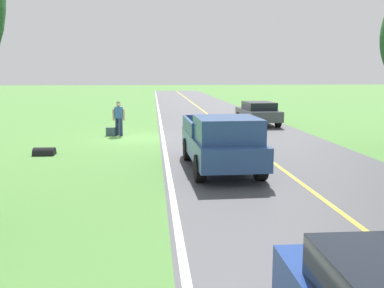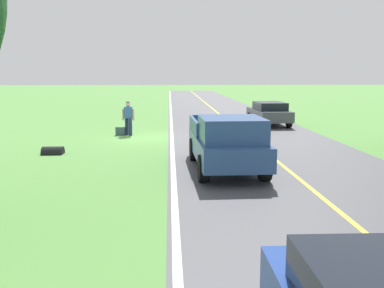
{
  "view_description": "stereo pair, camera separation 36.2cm",
  "coord_description": "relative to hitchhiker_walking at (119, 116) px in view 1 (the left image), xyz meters",
  "views": [
    {
      "loc": [
        -0.73,
        21.6,
        3.12
      ],
      "look_at": [
        -1.59,
        11.86,
        1.56
      ],
      "focal_mm": 41.41,
      "sensor_mm": 36.0,
      "label": 1
    },
    {
      "loc": [
        -1.09,
        21.62,
        3.12
      ],
      "look_at": [
        -1.59,
        11.86,
        1.56
      ],
      "focal_mm": 41.41,
      "sensor_mm": 36.0,
      "label": 2
    }
  ],
  "objects": [
    {
      "name": "suitcase_carried",
      "position": [
        0.42,
        0.06,
        -0.77
      ],
      "size": [
        0.47,
        0.22,
        0.42
      ],
      "primitive_type": "cube",
      "rotation": [
        0.0,
        0.0,
        1.52
      ],
      "color": "#384C56",
      "rests_on": "ground"
    },
    {
      "name": "lane_centre_line",
      "position": [
        -5.94,
        0.91,
        -0.98
      ],
      "size": [
        0.14,
        117.6,
        0.0
      ],
      "primitive_type": "cube",
      "color": "gold",
      "rests_on": "ground"
    },
    {
      "name": "hitchhiker_walking",
      "position": [
        0.0,
        0.0,
        0.0
      ],
      "size": [
        0.62,
        0.52,
        1.75
      ],
      "color": "navy",
      "rests_on": "ground"
    },
    {
      "name": "lane_edge_line",
      "position": [
        -2.19,
        0.91,
        -0.98
      ],
      "size": [
        0.16,
        117.6,
        0.0
      ],
      "primitive_type": "cube",
      "color": "silver",
      "rests_on": "ground"
    },
    {
      "name": "ground_plane",
      "position": [
        -1.0,
        0.91,
        -0.98
      ],
      "size": [
        200.0,
        200.0,
        0.0
      ],
      "primitive_type": "plane",
      "color": "#568E42"
    },
    {
      "name": "road_surface",
      "position": [
        -5.94,
        0.91,
        -0.98
      ],
      "size": [
        7.85,
        120.0,
        0.0
      ],
      "primitive_type": "cube",
      "color": "#47474C",
      "rests_on": "ground"
    },
    {
      "name": "sedan_near_oncoming",
      "position": [
        -8.15,
        -4.09,
        -0.23
      ],
      "size": [
        2.05,
        4.46,
        1.41
      ],
      "color": "#4C5156",
      "rests_on": "ground"
    },
    {
      "name": "pickup_truck_passing",
      "position": [
        -3.92,
        8.57,
        -0.01
      ],
      "size": [
        2.21,
        5.45,
        1.82
      ],
      "color": "#2D4C84",
      "rests_on": "ground"
    },
    {
      "name": "drainage_culvert",
      "position": [
        2.48,
        5.26,
        -0.98
      ],
      "size": [
        0.8,
        0.6,
        0.6
      ],
      "primitive_type": "cylinder",
      "rotation": [
        0.0,
        1.57,
        0.0
      ],
      "color": "black",
      "rests_on": "ground"
    }
  ]
}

